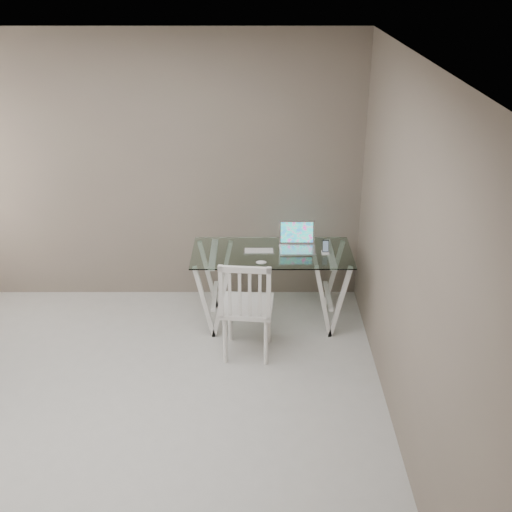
# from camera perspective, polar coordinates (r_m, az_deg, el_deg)

# --- Properties ---
(room) EXTENTS (4.50, 4.52, 2.71)m
(room) POSITION_cam_1_polar(r_m,az_deg,el_deg) (4.24, -13.78, 2.78)
(room) COLOR #B0AEA9
(room) RESTS_ON ground
(desk) EXTENTS (1.50, 0.70, 0.75)m
(desk) POSITION_cam_1_polar(r_m,az_deg,el_deg) (6.18, 1.39, -2.71)
(desk) COLOR silver
(desk) RESTS_ON ground
(chair) EXTENTS (0.48, 0.48, 0.97)m
(chair) POSITION_cam_1_polar(r_m,az_deg,el_deg) (5.56, -0.86, -4.37)
(chair) COLOR silver
(chair) RESTS_ON ground
(laptop) EXTENTS (0.34, 0.30, 0.24)m
(laptop) POSITION_cam_1_polar(r_m,az_deg,el_deg) (6.09, 3.68, 1.22)
(laptop) COLOR silver
(laptop) RESTS_ON desk
(keyboard) EXTENTS (0.29, 0.12, 0.01)m
(keyboard) POSITION_cam_1_polar(r_m,az_deg,el_deg) (6.03, 0.26, 0.46)
(keyboard) COLOR silver
(keyboard) RESTS_ON desk
(mouse) EXTENTS (0.10, 0.06, 0.03)m
(mouse) POSITION_cam_1_polar(r_m,az_deg,el_deg) (5.78, 0.47, -0.57)
(mouse) COLOR silver
(mouse) RESTS_ON desk
(phone_dock) EXTENTS (0.07, 0.07, 0.13)m
(phone_dock) POSITION_cam_1_polar(r_m,az_deg,el_deg) (6.01, 6.19, 0.54)
(phone_dock) COLOR white
(phone_dock) RESTS_ON desk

